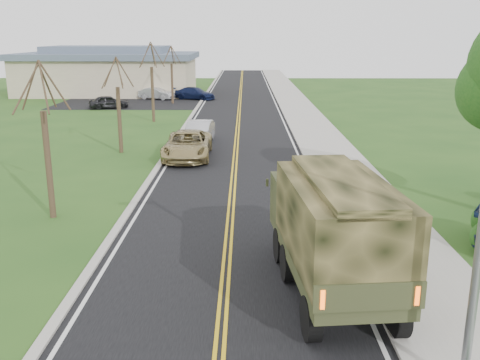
{
  "coord_description": "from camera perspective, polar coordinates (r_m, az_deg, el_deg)",
  "views": [
    {
      "loc": [
        0.57,
        -9.9,
        6.96
      ],
      "look_at": [
        0.39,
        9.04,
        1.8
      ],
      "focal_mm": 40.0,
      "sensor_mm": 36.0,
      "label": 1
    }
  ],
  "objects": [
    {
      "name": "curb_left",
      "position": [
        50.6,
        -4.85,
        7.34
      ],
      "size": [
        0.3,
        120.0,
        0.1
      ],
      "primitive_type": "cube",
      "color": "#9E998E",
      "rests_on": "ground"
    },
    {
      "name": "commercial_building",
      "position": [
        68.05,
        -13.8,
        11.22
      ],
      "size": [
        25.5,
        21.5,
        5.65
      ],
      "color": "tan",
      "rests_on": "ground"
    },
    {
      "name": "lot_car_silver",
      "position": [
        60.66,
        -8.89,
        9.11
      ],
      "size": [
        4.25,
        2.73,
        1.32
      ],
      "primitive_type": "imported",
      "rotation": [
        0.0,
        0.0,
        1.21
      ],
      "color": "#B5B5BA",
      "rests_on": "ground"
    },
    {
      "name": "sedan_silver",
      "position": [
        35.46,
        -4.4,
        5.09
      ],
      "size": [
        1.91,
        4.59,
        1.48
      ],
      "primitive_type": "imported",
      "rotation": [
        0.0,
        0.0,
        -0.08
      ],
      "color": "silver",
      "rests_on": "ground"
    },
    {
      "name": "bare_tree_c",
      "position": [
        44.74,
        -9.33,
        9.68
      ],
      "size": [
        2.04,
        2.39,
        6.42
      ],
      "color": "#38281C",
      "rests_on": "ground"
    },
    {
      "name": "curb_right",
      "position": [
        50.5,
        4.65,
        7.34
      ],
      "size": [
        0.3,
        120.0,
        0.12
      ],
      "primitive_type": "cube",
      "color": "#9E998E",
      "rests_on": "ground"
    },
    {
      "name": "suv_champagne",
      "position": [
        31.14,
        -5.62,
        3.73
      ],
      "size": [
        2.67,
        5.68,
        1.57
      ],
      "primitive_type": "imported",
      "rotation": [
        0.0,
        0.0,
        0.01
      ],
      "color": "#9E8D59",
      "rests_on": "ground"
    },
    {
      "name": "sidewalk_right",
      "position": [
        50.66,
        6.64,
        7.3
      ],
      "size": [
        3.2,
        120.0,
        0.1
      ],
      "primitive_type": "cube",
      "color": "#9E998E",
      "rests_on": "ground"
    },
    {
      "name": "bare_tree_b",
      "position": [
        33.09,
        -12.78,
        7.08
      ],
      "size": [
        1.83,
        2.14,
        5.73
      ],
      "color": "#38281C",
      "rests_on": "ground"
    },
    {
      "name": "road",
      "position": [
        50.38,
        -0.1,
        7.31
      ],
      "size": [
        8.0,
        120.0,
        0.01
      ],
      "primitive_type": "cube",
      "color": "black",
      "rests_on": "ground"
    },
    {
      "name": "bare_tree_a",
      "position": [
        21.73,
        -19.88,
        2.82
      ],
      "size": [
        1.93,
        2.26,
        6.08
      ],
      "color": "#38281C",
      "rests_on": "ground"
    },
    {
      "name": "bare_tree_d",
      "position": [
        56.58,
        -7.27,
        10.66
      ],
      "size": [
        1.88,
        2.2,
        5.91
      ],
      "color": "#38281C",
      "rests_on": "ground"
    },
    {
      "name": "lot_car_navy",
      "position": [
        60.16,
        -4.83,
        9.19
      ],
      "size": [
        4.99,
        3.59,
        1.34
      ],
      "primitive_type": "imported",
      "rotation": [
        0.0,
        0.0,
        1.15
      ],
      "color": "#10183A",
      "rests_on": "ground"
    },
    {
      "name": "military_truck",
      "position": [
        14.73,
        9.84,
        -4.7
      ],
      "size": [
        3.07,
        7.18,
        3.48
      ],
      "rotation": [
        0.0,
        0.0,
        0.09
      ],
      "color": "black",
      "rests_on": "ground"
    },
    {
      "name": "lot_car_dark",
      "position": [
        53.94,
        -13.84,
        8.08
      ],
      "size": [
        4.06,
        2.7,
        1.28
      ],
      "primitive_type": "imported",
      "rotation": [
        0.0,
        0.0,
        1.92
      ],
      "color": "black",
      "rests_on": "ground"
    }
  ]
}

